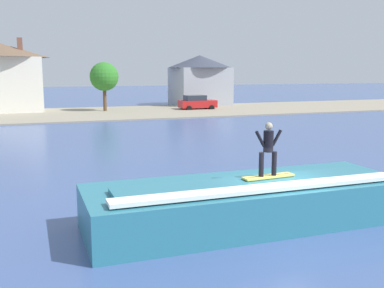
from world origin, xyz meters
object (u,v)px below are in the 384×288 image
(surfboard, at_px, (268,176))
(surfer, at_px, (268,146))
(wave_crest, at_px, (248,202))
(house_with_chimney, at_px, (1,75))
(tree_tall_bare, at_px, (104,77))
(car_far_shore, at_px, (197,102))
(house_gabled_white, at_px, (200,78))

(surfboard, xyz_separation_m, surfer, (-0.05, -0.03, 0.99))
(wave_crest, bearing_deg, house_with_chimney, 101.56)
(house_with_chimney, relative_size, tree_tall_bare, 1.91)
(car_far_shore, bearing_deg, surfer, -107.47)
(tree_tall_bare, bearing_deg, house_gabled_white, 22.06)
(wave_crest, height_order, tree_tall_bare, tree_tall_bare)
(surfboard, bearing_deg, surfer, -152.59)
(car_far_shore, height_order, tree_tall_bare, tree_tall_bare)
(tree_tall_bare, bearing_deg, house_with_chimney, 157.60)
(car_far_shore, xyz_separation_m, house_with_chimney, (-22.57, 5.89, 3.44))
(wave_crest, bearing_deg, house_gabled_white, 70.90)
(wave_crest, relative_size, car_far_shore, 2.27)
(house_gabled_white, distance_m, tree_tall_bare, 15.36)
(surfer, distance_m, tree_tall_bare, 41.33)
(surfboard, height_order, surfer, surfer)
(surfboard, xyz_separation_m, house_with_chimney, (-10.00, 45.94, 2.85))
(wave_crest, bearing_deg, car_far_shore, 71.69)
(wave_crest, bearing_deg, tree_tall_bare, 87.22)
(surfer, xyz_separation_m, house_with_chimney, (-9.96, 45.96, 1.86))
(wave_crest, xyz_separation_m, house_gabled_white, (16.23, 46.87, 3.08))
(wave_crest, relative_size, surfer, 6.03)
(wave_crest, height_order, house_with_chimney, house_with_chimney)
(wave_crest, xyz_separation_m, surfboard, (0.64, -0.16, 0.83))
(tree_tall_bare, bearing_deg, surfboard, -91.88)
(surfboard, relative_size, house_with_chimney, 0.16)
(car_far_shore, xyz_separation_m, tree_tall_bare, (-11.21, 1.20, 3.19))
(wave_crest, xyz_separation_m, surfer, (0.59, -0.18, 1.82))
(surfer, distance_m, house_with_chimney, 47.06)
(house_gabled_white, bearing_deg, surfboard, -108.34)
(car_far_shore, bearing_deg, surfboard, -107.42)
(surfboard, relative_size, house_gabled_white, 0.20)
(surfboard, relative_size, tree_tall_bare, 0.31)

